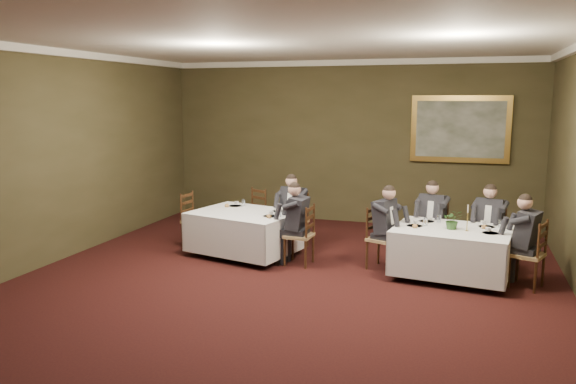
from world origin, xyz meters
The scene contains 26 objects.
ground centered at (0.00, 0.00, 0.00)m, with size 10.00×10.00×0.00m, color black.
ceiling centered at (0.00, 0.00, 3.50)m, with size 8.00×10.00×0.10m, color silver.
back_wall centered at (0.00, 5.00, 1.75)m, with size 8.00×0.10×3.50m, color #38331C.
left_wall centered at (-4.00, 0.00, 1.75)m, with size 0.10×10.00×3.50m, color #38331C.
crown_molding centered at (0.00, 0.00, 3.44)m, with size 8.00×10.00×0.12m.
table_main centered at (2.32, 1.58, 0.45)m, with size 1.85×1.50×0.67m.
table_second centered at (-1.14, 1.79, 0.45)m, with size 2.00×1.69×0.67m.
chair_main_backleft centered at (1.98, 2.51, 0.28)m, with size 0.53×0.52×1.00m.
diner_main_backleft centered at (1.98, 2.49, 0.51)m, with size 0.51×0.57×1.35m.
chair_main_backright centered at (2.88, 2.39, 0.28)m, with size 0.54×0.53×1.00m.
diner_main_backright centered at (2.88, 2.38, 0.51)m, with size 0.52×0.58×1.35m.
chair_main_endleft centered at (1.25, 1.73, 0.28)m, with size 0.55×0.56×1.00m.
diner_main_endleft centered at (1.27, 1.72, 0.51)m, with size 0.59×0.54×1.35m.
chair_main_endright centered at (3.38, 1.44, 0.28)m, with size 0.55×0.56×1.00m.
diner_main_endright centered at (3.37, 1.45, 0.51)m, with size 0.59×0.55×1.35m.
chair_sec_backleft centered at (-1.38, 2.77, 0.28)m, with size 0.58×0.57×1.00m.
chair_sec_backright centered at (-0.47, 2.55, 0.28)m, with size 0.53×0.51×1.00m.
diner_sec_backright centered at (-0.48, 2.54, 0.51)m, with size 0.50×0.56×1.35m.
chair_sec_endright centered at (-0.07, 1.54, 0.28)m, with size 0.45×0.46×1.00m.
diner_sec_endright centered at (-0.08, 1.54, 0.51)m, with size 0.50×0.44×1.35m.
chair_sec_endleft centered at (-2.21, 2.05, 0.28)m, with size 0.46×0.48×1.00m.
centerpiece centered at (2.32, 1.55, 0.92)m, with size 0.28×0.24×0.31m, color #2D5926.
candlestick centered at (2.53, 1.49, 0.92)m, with size 0.06×0.06×0.41m.
place_setting_table_main centered at (1.96, 2.02, 0.80)m, with size 0.33×0.31×0.14m.
place_setting_table_second centered at (-1.45, 2.28, 0.80)m, with size 0.33×0.31×0.14m.
painting centered at (2.32, 4.94, 2.08)m, with size 1.95×0.09×1.36m.
Camera 1 is at (2.46, -7.01, 2.71)m, focal length 35.00 mm.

